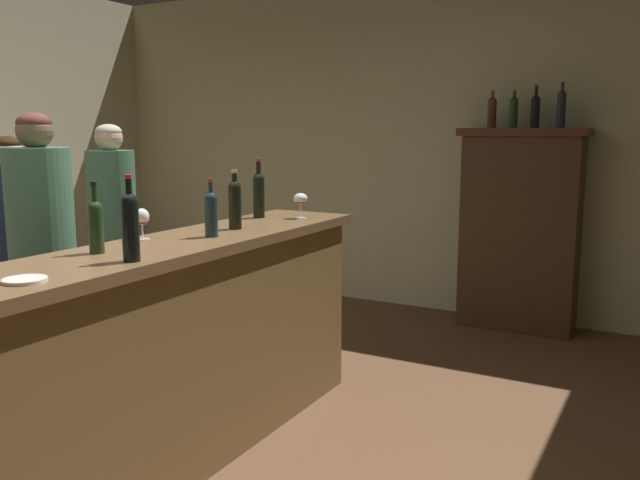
# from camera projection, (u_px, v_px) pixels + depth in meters

# --- Properties ---
(floor) EXTENTS (8.81, 8.81, 0.00)m
(floor) POSITION_uv_depth(u_px,v_px,m) (70.00, 455.00, 3.19)
(floor) COLOR brown
(floor) RESTS_ON ground
(wall_back) EXTENTS (5.61, 0.12, 2.84)m
(wall_back) POSITION_uv_depth(u_px,v_px,m) (371.00, 145.00, 5.93)
(wall_back) COLOR #BEBC91
(wall_back) RESTS_ON ground
(bar_counter) EXTENTS (0.53, 3.00, 1.05)m
(bar_counter) POSITION_uv_depth(u_px,v_px,m) (144.00, 367.00, 2.88)
(bar_counter) COLOR brown
(bar_counter) RESTS_ON ground
(display_cabinet) EXTENTS (0.95, 0.39, 1.56)m
(display_cabinet) POSITION_uv_depth(u_px,v_px,m) (520.00, 225.00, 5.12)
(display_cabinet) COLOR #402A18
(display_cabinet) RESTS_ON ground
(wine_bottle_riesling) EXTENTS (0.07, 0.07, 0.33)m
(wine_bottle_riesling) POSITION_uv_depth(u_px,v_px,m) (130.00, 223.00, 2.52)
(wine_bottle_riesling) COLOR black
(wine_bottle_riesling) RESTS_ON bar_counter
(wine_bottle_pinot) EXTENTS (0.07, 0.07, 0.30)m
(wine_bottle_pinot) POSITION_uv_depth(u_px,v_px,m) (235.00, 202.00, 3.35)
(wine_bottle_pinot) COLOR black
(wine_bottle_pinot) RESTS_ON bar_counter
(wine_bottle_chardonnay) EXTENTS (0.06, 0.06, 0.29)m
(wine_bottle_chardonnay) POSITION_uv_depth(u_px,v_px,m) (96.00, 223.00, 2.69)
(wine_bottle_chardonnay) COLOR #1D3618
(wine_bottle_chardonnay) RESTS_ON bar_counter
(wine_bottle_rose) EXTENTS (0.07, 0.07, 0.34)m
(wine_bottle_rose) POSITION_uv_depth(u_px,v_px,m) (259.00, 192.00, 3.79)
(wine_bottle_rose) COLOR black
(wine_bottle_rose) RESTS_ON bar_counter
(wine_bottle_malbec) EXTENTS (0.06, 0.06, 0.27)m
(wine_bottle_malbec) POSITION_uv_depth(u_px,v_px,m) (211.00, 212.00, 3.11)
(wine_bottle_malbec) COLOR #1C2E34
(wine_bottle_malbec) RESTS_ON bar_counter
(wine_glass_front) EXTENTS (0.08, 0.08, 0.14)m
(wine_glass_front) POSITION_uv_depth(u_px,v_px,m) (300.00, 200.00, 3.77)
(wine_glass_front) COLOR white
(wine_glass_front) RESTS_ON bar_counter
(wine_glass_mid) EXTENTS (0.07, 0.07, 0.14)m
(wine_glass_mid) POSITION_uv_depth(u_px,v_px,m) (142.00, 219.00, 3.03)
(wine_glass_mid) COLOR white
(wine_glass_mid) RESTS_ON bar_counter
(cheese_plate) EXTENTS (0.14, 0.14, 0.01)m
(cheese_plate) POSITION_uv_depth(u_px,v_px,m) (25.00, 280.00, 2.20)
(cheese_plate) COLOR white
(cheese_plate) RESTS_ON bar_counter
(display_bottle_left) EXTENTS (0.07, 0.07, 0.30)m
(display_bottle_left) POSITION_uv_depth(u_px,v_px,m) (492.00, 111.00, 5.10)
(display_bottle_left) COLOR #4B271B
(display_bottle_left) RESTS_ON display_cabinet
(display_bottle_midleft) EXTENTS (0.06, 0.06, 0.29)m
(display_bottle_midleft) POSITION_uv_depth(u_px,v_px,m) (514.00, 110.00, 5.02)
(display_bottle_midleft) COLOR #1D3C18
(display_bottle_midleft) RESTS_ON display_cabinet
(display_bottle_center) EXTENTS (0.07, 0.07, 0.32)m
(display_bottle_center) POSITION_uv_depth(u_px,v_px,m) (535.00, 110.00, 4.94)
(display_bottle_center) COLOR black
(display_bottle_center) RESTS_ON display_cabinet
(display_bottle_midright) EXTENTS (0.06, 0.06, 0.33)m
(display_bottle_midright) POSITION_uv_depth(u_px,v_px,m) (561.00, 107.00, 4.85)
(display_bottle_midright) COLOR #212439
(display_bottle_midright) RESTS_ON display_cabinet
(patron_tall) EXTENTS (0.33, 0.33, 1.63)m
(patron_tall) POSITION_uv_depth(u_px,v_px,m) (43.00, 256.00, 3.44)
(patron_tall) COLOR maroon
(patron_tall) RESTS_ON ground
(patron_by_cabinet) EXTENTS (0.33, 0.33, 1.51)m
(patron_by_cabinet) POSITION_uv_depth(u_px,v_px,m) (15.00, 254.00, 3.88)
(patron_by_cabinet) COLOR #242C4F
(patron_by_cabinet) RESTS_ON ground
(patron_redhead) EXTENTS (0.33, 0.33, 1.59)m
(patron_redhead) POSITION_uv_depth(u_px,v_px,m) (113.00, 227.00, 4.66)
(patron_redhead) COLOR maroon
(patron_redhead) RESTS_ON ground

